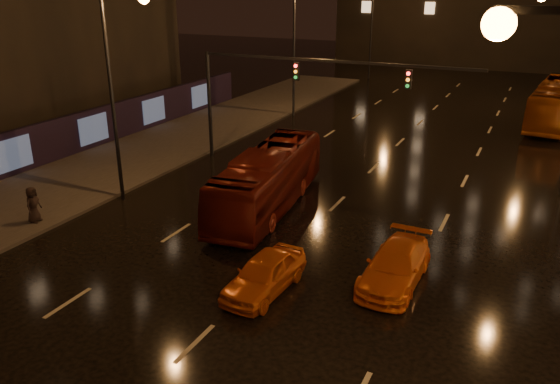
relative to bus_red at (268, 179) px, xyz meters
The scene contains 9 objects.
ground 6.54m from the bus_red, 64.13° to the left, with size 140.00×140.00×0.00m, color black.
sidewalk_left 10.82m from the bus_red, behind, with size 7.00×70.00×0.15m, color #38332D.
hoarding_left 14.59m from the bus_red, behind, with size 0.30×46.00×2.50m, color black.
traffic_signal 7.03m from the bus_red, 111.56° to the left, with size 15.31×0.32×6.20m.
bus_red is the anchor object (origin of this frame).
bus_curb 26.17m from the bus_red, 63.22° to the left, with size 2.67×11.41×3.18m, color #85380D.
taxi_near 7.55m from the bus_red, 64.04° to the right, with size 1.55×3.85×1.31m, color #D85A14.
taxi_far 8.33m from the bus_red, 30.82° to the right, with size 1.81×4.46×1.29m, color orange.
pedestrian_c 10.32m from the bus_red, 142.82° to the right, with size 0.78×0.50×1.59m, color black.
Camera 1 is at (8.04, -6.88, 9.86)m, focal length 35.00 mm.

